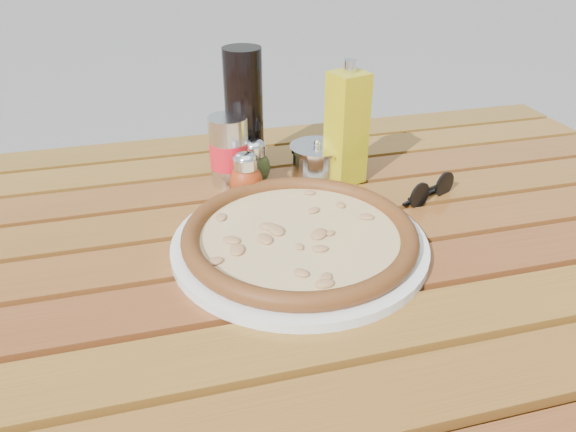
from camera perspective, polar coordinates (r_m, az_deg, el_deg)
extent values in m
cube|color=#3D230D|center=(1.58, 19.46, -4.15)|extent=(0.06, 0.06, 0.70)
cube|color=#341F0C|center=(0.84, 0.35, -5.39)|extent=(1.36, 0.86, 0.04)
cube|color=#57300F|center=(0.60, 8.38, -18.80)|extent=(1.40, 0.09, 0.03)
cube|color=#5C3610|center=(0.67, 5.03, -12.60)|extent=(1.40, 0.09, 0.03)
cube|color=#51240E|center=(0.74, 2.43, -7.53)|extent=(1.40, 0.09, 0.03)
cube|color=#562A0F|center=(0.82, 0.36, -3.39)|extent=(1.40, 0.09, 0.03)
cube|color=#562E0F|center=(0.91, -1.32, 0.00)|extent=(1.40, 0.09, 0.03)
cube|color=#542A0E|center=(0.99, -2.71, 2.80)|extent=(1.40, 0.09, 0.03)
cube|color=#5B3510|center=(1.08, -3.88, 5.15)|extent=(1.40, 0.09, 0.03)
cube|color=#55330F|center=(1.17, -4.88, 7.14)|extent=(1.40, 0.09, 0.03)
cylinder|color=white|center=(0.79, 1.18, -2.87)|extent=(0.47, 0.47, 0.01)
cylinder|color=#F7E6B0|center=(0.79, 1.19, -2.14)|extent=(0.42, 0.42, 0.01)
torus|color=black|center=(0.78, 1.19, -1.83)|extent=(0.44, 0.44, 0.03)
ellipsoid|color=#A33612|center=(0.92, -4.27, 3.53)|extent=(0.06, 0.06, 0.06)
cylinder|color=white|center=(0.90, -4.35, 5.41)|extent=(0.04, 0.04, 0.02)
ellipsoid|color=silver|center=(0.90, -4.37, 5.93)|extent=(0.04, 0.04, 0.02)
ellipsoid|color=#39431A|center=(0.97, -3.41, 4.96)|extent=(0.07, 0.07, 0.06)
cylinder|color=silver|center=(0.95, -3.47, 6.76)|extent=(0.05, 0.05, 0.02)
ellipsoid|color=silver|center=(0.95, -3.49, 7.26)|extent=(0.05, 0.05, 0.02)
cylinder|color=black|center=(0.99, -4.48, 10.47)|extent=(0.08, 0.08, 0.22)
cylinder|color=silver|center=(0.96, -5.99, 6.58)|extent=(0.07, 0.07, 0.12)
cylinder|color=red|center=(0.96, -5.98, 6.31)|extent=(0.07, 0.07, 0.04)
cube|color=#B8A513|center=(0.96, 5.96, 8.83)|extent=(0.07, 0.07, 0.19)
cylinder|color=silver|center=(0.93, 6.31, 14.91)|extent=(0.02, 0.02, 0.02)
cylinder|color=white|center=(0.99, 2.93, 5.43)|extent=(0.10, 0.10, 0.05)
cylinder|color=silver|center=(0.98, 2.97, 6.98)|extent=(0.10, 0.10, 0.01)
sphere|color=silver|center=(0.98, 2.99, 7.41)|extent=(0.01, 0.01, 0.01)
cylinder|color=black|center=(0.92, 13.22, 2.03)|extent=(0.04, 0.02, 0.04)
cylinder|color=black|center=(0.97, 15.62, 3.12)|extent=(0.04, 0.02, 0.04)
cube|color=black|center=(0.94, 14.48, 2.81)|extent=(0.02, 0.01, 0.00)
cube|color=black|center=(0.95, 13.41, 1.93)|extent=(0.08, 0.04, 0.00)
cube|color=black|center=(0.97, 13.88, 2.41)|extent=(0.08, 0.04, 0.00)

